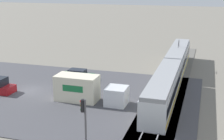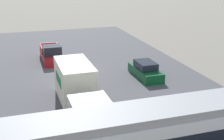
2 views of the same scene
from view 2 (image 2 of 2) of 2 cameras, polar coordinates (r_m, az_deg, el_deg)
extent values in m
plane|color=slate|center=(32.07, -7.09, -0.09)|extent=(320.00, 320.00, 0.00)
cube|color=#424247|center=(32.06, -7.10, -0.02)|extent=(23.41, 42.47, 0.08)
cube|color=black|center=(16.45, 7.21, -11.78)|extent=(15.30, 2.67, 0.99)
cube|color=gray|center=(15.81, 7.41, -7.57)|extent=(15.77, 2.42, 0.43)
cube|color=silver|center=(20.41, -4.08, -7.92)|extent=(2.49, 2.33, 2.05)
cube|color=beige|center=(24.53, -6.81, -2.09)|extent=(2.49, 4.95, 3.01)
cube|color=#196B38|center=(24.24, -9.75, -1.73)|extent=(0.02, 2.48, 0.75)
cube|color=maroon|center=(35.47, -10.99, 2.43)|extent=(2.08, 5.42, 0.90)
cube|color=black|center=(34.49, -10.92, 3.60)|extent=(1.91, 1.84, 0.98)
cube|color=maroon|center=(36.29, -12.78, 3.85)|extent=(0.12, 2.71, 0.53)
cube|color=maroon|center=(36.49, -9.80, 4.12)|extent=(0.12, 2.71, 0.53)
cube|color=maroon|center=(37.79, -11.56, 4.51)|extent=(1.91, 0.22, 0.53)
cube|color=red|center=(37.90, -12.75, 3.78)|extent=(0.14, 0.04, 0.18)
cube|color=#0C4723|center=(29.86, 6.12, -0.44)|extent=(1.87, 4.55, 0.87)
cube|color=black|center=(29.63, 6.17, 0.94)|extent=(1.61, 2.36, 0.64)
camera|label=1|loc=(28.99, -92.59, 5.89)|focal=50.00mm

